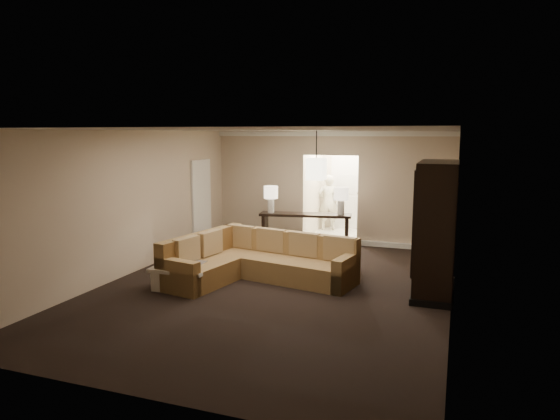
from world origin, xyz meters
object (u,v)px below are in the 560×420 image
at_px(coffee_table, 187,275).
at_px(console_table, 305,227).
at_px(sectional_sofa, 255,261).
at_px(armoire, 436,231).
at_px(person, 328,199).
at_px(drink_table, 349,255).

distance_m(coffee_table, console_table, 3.83).
height_order(coffee_table, console_table, console_table).
bearing_deg(sectional_sofa, armoire, 15.61).
bearing_deg(armoire, person, 122.26).
bearing_deg(coffee_table, sectional_sofa, 39.27).
height_order(sectional_sofa, console_table, sectional_sofa).
relative_size(drink_table, person, 0.33).
bearing_deg(person, armoire, 100.92).
xyz_separation_m(console_table, drink_table, (1.48, -2.00, -0.08)).
distance_m(armoire, person, 5.89).
height_order(console_table, armoire, armoire).
relative_size(console_table, drink_table, 3.81).
bearing_deg(coffee_table, armoire, 14.42).
relative_size(console_table, person, 1.27).
bearing_deg(armoire, drink_table, 160.26).
xyz_separation_m(console_table, armoire, (3.08, -2.57, 0.59)).
bearing_deg(console_table, drink_table, -62.98).
bearing_deg(person, console_table, 70.01).
bearing_deg(drink_table, sectional_sofa, -152.31).
relative_size(console_table, armoire, 0.98).
distance_m(sectional_sofa, armoire, 3.31).
height_order(armoire, person, armoire).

